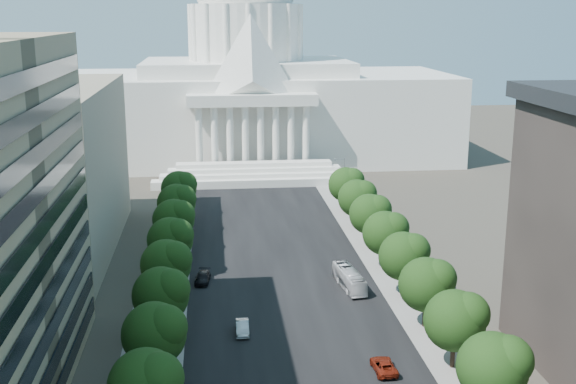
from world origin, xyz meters
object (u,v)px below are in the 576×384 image
object	(u,v)px
car_red	(384,366)
car_dark_b	(203,278)
car_silver	(242,328)
city_bus	(349,279)

from	to	relation	value
car_red	car_dark_b	bearing A→B (deg)	-57.52
car_silver	car_dark_b	world-z (taller)	car_silver
car_dark_b	city_bus	xyz separation A→B (m)	(23.14, -4.77, 0.72)
car_silver	car_red	bearing A→B (deg)	-36.94
car_silver	car_red	xyz separation A→B (m)	(16.59, -12.69, -0.06)
car_silver	city_bus	size ratio (longest dim) A/B	0.45
city_bus	car_silver	bearing A→B (deg)	-146.12
car_red	city_bus	size ratio (longest dim) A/B	0.50
car_red	car_dark_b	size ratio (longest dim) A/B	0.99
car_silver	car_dark_b	bearing A→B (deg)	106.06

